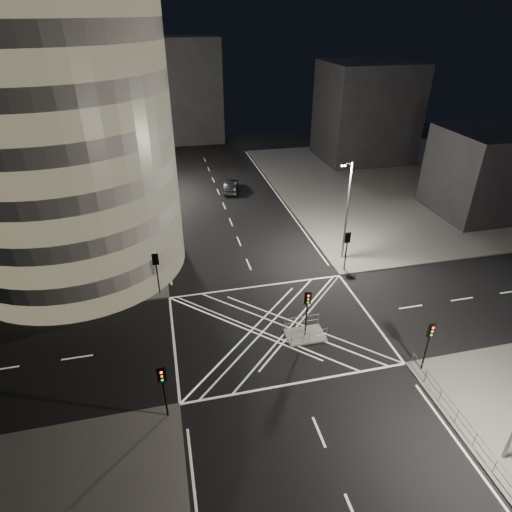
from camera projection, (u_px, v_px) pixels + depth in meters
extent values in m
plane|color=black|center=(275.00, 328.00, 34.16)|extent=(120.00, 120.00, 0.00)
cube|color=#504E4B|center=(417.00, 182.00, 62.55)|extent=(42.00, 42.00, 0.15)
cube|color=slate|center=(305.00, 335.00, 33.25)|extent=(3.00, 2.00, 0.15)
cylinder|color=gray|center=(55.00, 136.00, 36.48)|extent=(20.00, 20.00, 25.00)
cube|color=gray|center=(46.00, 99.00, 59.65)|extent=(24.00, 16.00, 22.00)
cube|color=black|center=(366.00, 112.00, 69.12)|extent=(14.00, 12.00, 15.00)
cube|color=black|center=(483.00, 173.00, 50.93)|extent=(10.00, 10.00, 10.00)
cube|color=black|center=(171.00, 92.00, 77.74)|extent=(18.00, 8.00, 18.00)
cylinder|color=black|center=(138.00, 268.00, 38.87)|extent=(0.32, 0.32, 2.97)
ellipsoid|color=black|center=(134.00, 242.00, 37.51)|extent=(4.45, 4.45, 5.12)
cylinder|color=black|center=(139.00, 238.00, 43.92)|extent=(0.32, 0.32, 2.99)
ellipsoid|color=black|center=(135.00, 213.00, 42.52)|extent=(4.66, 4.66, 5.36)
cylinder|color=black|center=(138.00, 212.00, 48.81)|extent=(0.32, 0.32, 3.65)
ellipsoid|color=black|center=(135.00, 187.00, 47.29)|extent=(4.42, 4.42, 5.09)
cylinder|color=black|center=(139.00, 193.00, 53.86)|extent=(0.32, 0.32, 3.67)
ellipsoid|color=black|center=(135.00, 168.00, 52.22)|extent=(5.22, 5.22, 6.01)
cylinder|color=black|center=(139.00, 178.00, 58.98)|extent=(0.32, 0.32, 3.43)
ellipsoid|color=black|center=(136.00, 159.00, 57.64)|extent=(3.46, 3.46, 3.98)
cylinder|color=black|center=(158.00, 279.00, 37.34)|extent=(0.12, 0.12, 3.00)
cube|color=black|center=(155.00, 259.00, 36.36)|extent=(0.28, 0.22, 0.90)
cube|color=black|center=(155.00, 259.00, 36.36)|extent=(0.55, 0.04, 1.10)
cylinder|color=black|center=(165.00, 398.00, 25.88)|extent=(0.12, 0.12, 3.00)
cube|color=black|center=(162.00, 375.00, 24.90)|extent=(0.28, 0.22, 0.90)
cube|color=black|center=(162.00, 375.00, 24.90)|extent=(0.55, 0.04, 1.10)
cylinder|color=black|center=(346.00, 256.00, 40.78)|extent=(0.12, 0.12, 3.00)
cube|color=black|center=(348.00, 238.00, 39.81)|extent=(0.28, 0.22, 0.90)
cube|color=black|center=(348.00, 238.00, 39.81)|extent=(0.55, 0.04, 1.10)
cylinder|color=black|center=(425.00, 352.00, 29.32)|extent=(0.12, 0.12, 3.00)
cube|color=black|center=(431.00, 330.00, 28.35)|extent=(0.28, 0.22, 0.90)
cube|color=black|center=(431.00, 330.00, 28.35)|extent=(0.55, 0.04, 1.10)
cylinder|color=black|center=(306.00, 319.00, 32.46)|extent=(0.12, 0.12, 3.00)
cube|color=black|center=(308.00, 298.00, 31.48)|extent=(0.28, 0.22, 0.90)
cube|color=black|center=(308.00, 298.00, 31.48)|extent=(0.55, 0.04, 1.10)
cylinder|color=slate|center=(144.00, 218.00, 39.83)|extent=(0.20, 0.20, 10.00)
cylinder|color=slate|center=(142.00, 168.00, 37.48)|extent=(0.90, 0.10, 0.10)
cube|color=slate|center=(148.00, 168.00, 37.62)|extent=(0.50, 0.25, 0.18)
cube|color=white|center=(148.00, 170.00, 37.68)|extent=(0.42, 0.20, 0.05)
cylinder|color=slate|center=(143.00, 161.00, 55.00)|extent=(0.20, 0.20, 10.00)
cylinder|color=slate|center=(142.00, 122.00, 52.65)|extent=(0.90, 0.10, 0.10)
cube|color=slate|center=(146.00, 123.00, 52.79)|extent=(0.50, 0.25, 0.18)
cube|color=white|center=(146.00, 123.00, 52.85)|extent=(0.42, 0.20, 0.05)
cylinder|color=slate|center=(347.00, 212.00, 41.02)|extent=(0.20, 0.20, 10.00)
cylinder|color=slate|center=(348.00, 163.00, 38.50)|extent=(0.90, 0.10, 0.10)
cube|color=slate|center=(343.00, 165.00, 38.46)|extent=(0.50, 0.25, 0.18)
cube|color=white|center=(343.00, 166.00, 38.52)|extent=(0.42, 0.20, 0.05)
cube|color=slate|center=(465.00, 427.00, 25.19)|extent=(0.06, 11.70, 1.10)
cube|color=slate|center=(309.00, 336.00, 32.18)|extent=(2.80, 0.06, 1.10)
cube|color=slate|center=(302.00, 322.00, 33.69)|extent=(2.80, 0.06, 1.10)
imported|color=black|center=(231.00, 186.00, 59.13)|extent=(2.91, 5.25, 1.64)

